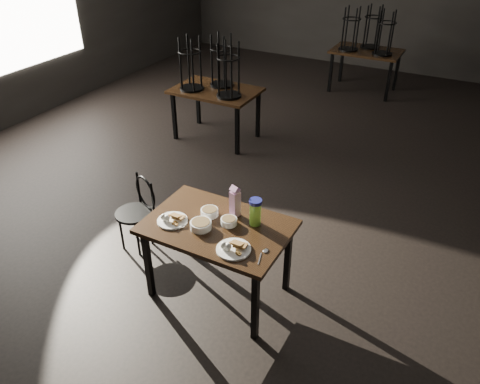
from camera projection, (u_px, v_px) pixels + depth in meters
The scene contains 13 objects.
room at pixel (311, 0), 3.88m from camera, with size 12.00×12.04×3.22m.
main_table at pixel (218, 232), 3.92m from camera, with size 1.20×0.80×0.75m.
plate_left at pixel (172, 219), 3.90m from camera, with size 0.26×0.26×0.08m.
plate_right at pixel (233, 248), 3.58m from camera, with size 0.27×0.27×0.09m.
bowl_near at pixel (210, 212), 3.98m from camera, with size 0.15×0.15×0.06m.
bowl_far at pixel (229, 221), 3.87m from camera, with size 0.14×0.14×0.05m.
bowl_big at pixel (201, 225), 3.82m from camera, with size 0.18×0.18×0.06m.
juice_carton at pixel (235, 202), 3.93m from camera, with size 0.09×0.09×0.29m.
water_bottle at pixel (255, 212), 3.83m from camera, with size 0.14×0.14×0.24m.
spoon at pixel (265, 252), 3.58m from camera, with size 0.06×0.20×0.01m.
bentwood_chair at pixel (139, 207), 4.62m from camera, with size 0.41×0.40×0.77m.
bg_table_left at pixel (215, 88), 6.58m from camera, with size 1.20×0.80×1.48m.
bg_table_far at pixel (367, 49), 8.27m from camera, with size 1.20×0.80×1.48m.
Camera 1 is at (1.37, -3.92, 3.05)m, focal length 35.00 mm.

